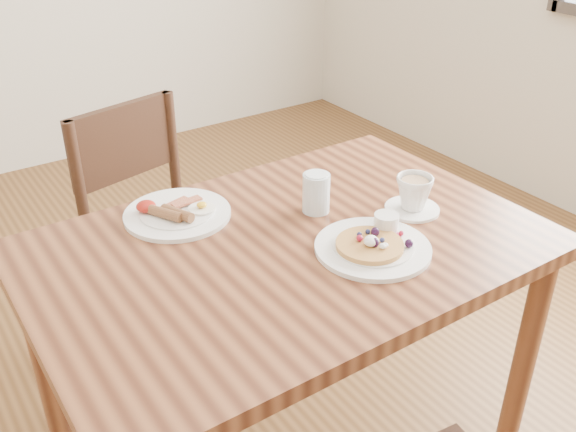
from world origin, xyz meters
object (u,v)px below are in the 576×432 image
(dining_table, at_px, (288,276))
(breakfast_plate, at_px, (176,213))
(pancake_plate, at_px, (374,244))
(teacup_saucer, at_px, (413,195))
(chair_far, at_px, (158,229))
(water_glass, at_px, (316,193))

(dining_table, distance_m, breakfast_plate, 0.33)
(breakfast_plate, bearing_deg, dining_table, -57.31)
(pancake_plate, xyz_separation_m, breakfast_plate, (-0.31, 0.40, -0.00))
(breakfast_plate, height_order, teacup_saucer, teacup_saucer)
(chair_far, height_order, water_glass, chair_far)
(teacup_saucer, bearing_deg, water_glass, 146.26)
(pancake_plate, relative_size, teacup_saucer, 1.93)
(water_glass, bearing_deg, chair_far, 111.13)
(dining_table, height_order, water_glass, water_glass)
(teacup_saucer, bearing_deg, chair_far, 121.23)
(breakfast_plate, distance_m, teacup_saucer, 0.60)
(pancake_plate, relative_size, breakfast_plate, 1.00)
(chair_far, relative_size, teacup_saucer, 6.29)
(pancake_plate, xyz_separation_m, teacup_saucer, (0.21, 0.09, 0.03))
(dining_table, xyz_separation_m, pancake_plate, (0.15, -0.14, 0.11))
(breakfast_plate, xyz_separation_m, water_glass, (0.31, -0.17, 0.04))
(dining_table, bearing_deg, breakfast_plate, 122.69)
(chair_far, bearing_deg, dining_table, 83.01)
(dining_table, xyz_separation_m, chair_far, (-0.07, 0.64, -0.16))
(water_glass, bearing_deg, pancake_plate, -89.72)
(dining_table, relative_size, pancake_plate, 4.44)
(dining_table, height_order, chair_far, chair_far)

